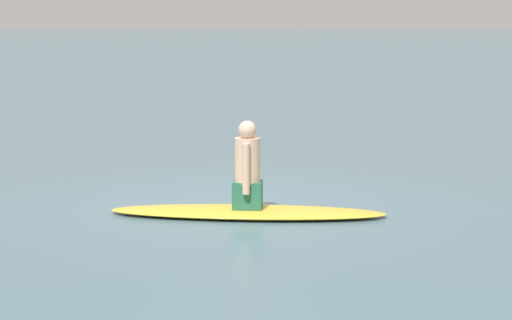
# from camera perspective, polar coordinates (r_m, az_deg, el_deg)

# --- Properties ---
(ground_plane) EXTENTS (400.00, 400.00, 0.00)m
(ground_plane) POSITION_cam_1_polar(r_m,az_deg,el_deg) (10.60, -1.59, -2.91)
(ground_plane) COLOR slate
(surfboard) EXTENTS (0.90, 3.08, 0.09)m
(surfboard) POSITION_cam_1_polar(r_m,az_deg,el_deg) (10.09, -0.53, -3.25)
(surfboard) COLOR gold
(surfboard) RESTS_ON ground
(person_paddler) EXTENTS (0.42, 0.33, 0.97)m
(person_paddler) POSITION_cam_1_polar(r_m,az_deg,el_deg) (10.00, -0.54, -0.56)
(person_paddler) COLOR #26664C
(person_paddler) RESTS_ON surfboard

